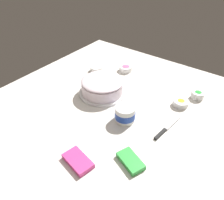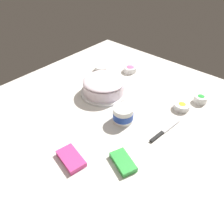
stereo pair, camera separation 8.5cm
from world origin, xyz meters
The scene contains 10 objects.
ground_plane centered at (0.00, 0.00, 0.00)m, with size 1.54×1.54×0.00m, color silver.
frosted_cake centered at (-0.19, 0.09, 0.05)m, with size 0.30×0.30×0.11m.
frosting_tub centered at (0.07, -0.03, 0.05)m, with size 0.11×0.11×0.09m.
spreading_knife centered at (0.29, 0.03, 0.01)m, with size 0.04×0.24×0.01m.
sprinkle_bowl_green centered at (0.32, 0.41, 0.02)m, with size 0.08×0.08×0.04m.
sprinkle_bowl_yellow centered at (0.27, 0.28, 0.02)m, with size 0.09×0.09×0.04m.
sprinkle_bowl_pink centered at (-0.23, 0.43, 0.02)m, with size 0.10×0.10×0.04m.
sprinkle_bowl_orange centered at (-0.40, 0.29, 0.02)m, with size 0.09×0.09×0.04m.
candy_box_lower centered at (0.26, -0.26, 0.01)m, with size 0.13×0.07×0.02m, color green.
candy_box_upper centered at (0.07, -0.40, 0.01)m, with size 0.14×0.08×0.02m, color #E53D8E.
Camera 1 is at (0.58, -0.83, 0.84)m, focal length 36.11 mm.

